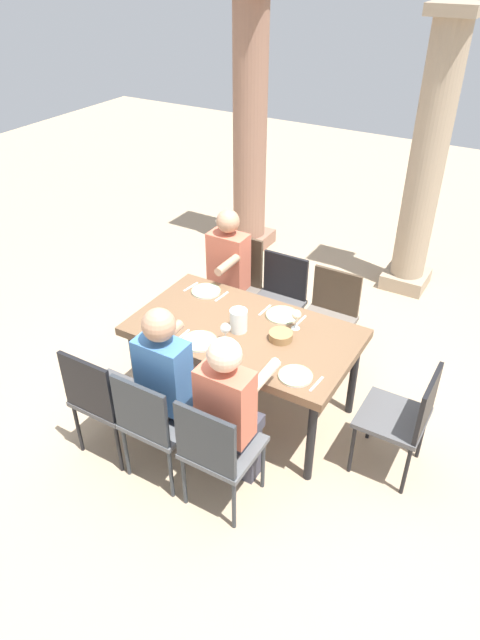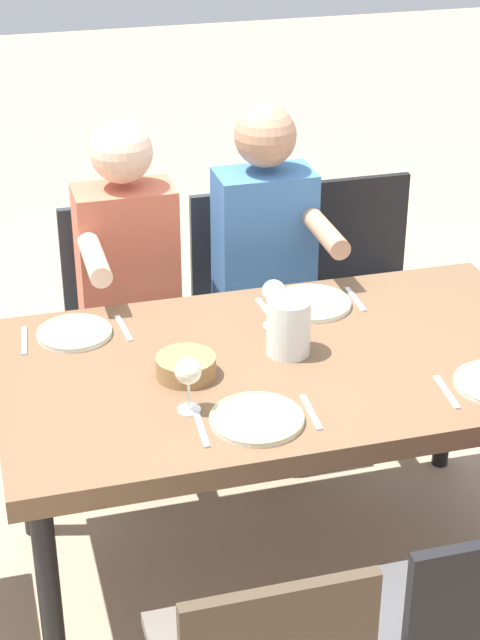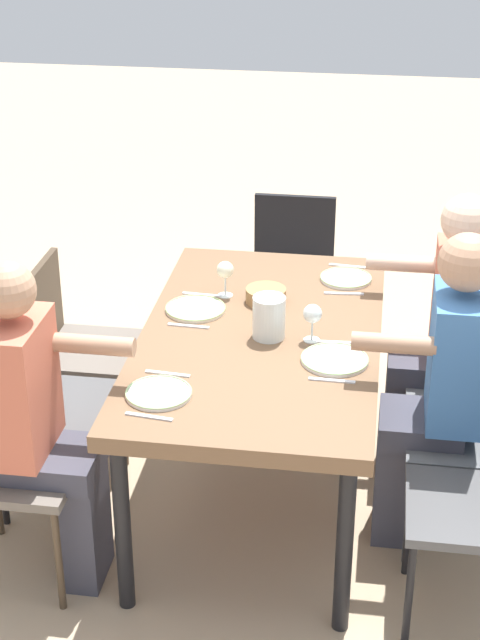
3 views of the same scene
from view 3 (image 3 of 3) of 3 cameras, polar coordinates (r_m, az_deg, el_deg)
The scene contains 25 objects.
ground_plane at distance 4.42m, azimuth 1.08°, elevation -9.74°, with size 16.00×16.00×0.00m, color tan.
dining_table at distance 4.04m, azimuth 1.17°, elevation -1.61°, with size 1.65×0.94×0.78m.
chair_mid_north at distance 4.18m, azimuth -11.35°, elevation -4.04°, with size 0.44×0.44×0.88m.
chair_east_north at distance 4.59m, azimuth -9.39°, elevation -1.12°, with size 0.44×0.44×0.87m.
chair_east_south at distance 4.41m, azimuth 13.30°, elevation -2.56°, with size 0.44×0.44×0.91m.
chair_head_east at distance 5.24m, azimuth 2.91°, elevation 2.85°, with size 0.44×0.44×0.87m.
diner_woman_green at distance 3.69m, azimuth -11.23°, elevation -5.48°, with size 0.35×0.49×1.29m.
diner_man_white at distance 4.32m, azimuth 11.19°, elevation -0.44°, with size 0.35×0.49×1.28m.
diner_guest_third at distance 3.88m, azimuth 11.07°, elevation -3.49°, with size 0.35×0.50×1.31m.
plate_0 at distance 3.59m, azimuth -4.61°, elevation -4.11°, with size 0.24×0.24×0.02m.
fork_0 at distance 3.47m, azimuth -5.15°, elevation -5.44°, with size 0.02×0.17×0.01m, color silver.
spoon_0 at distance 3.72m, azimuth -4.10°, elevation -3.03°, with size 0.02×0.17×0.01m, color silver.
plate_1 at distance 3.81m, azimuth 5.36°, elevation -2.22°, with size 0.26×0.26×0.02m.
wine_glass_1 at distance 3.91m, azimuth 4.11°, elevation 0.30°, with size 0.07×0.07×0.15m.
fork_1 at distance 3.69m, azimuth 5.20°, elevation -3.41°, with size 0.02×0.17×0.01m, color silver.
spoon_1 at distance 3.95m, azimuth 5.49°, elevation -1.26°, with size 0.02×0.17×0.01m, color silver.
plate_2 at distance 4.19m, azimuth -2.53°, elevation 0.65°, with size 0.25×0.25×0.02m.
wine_glass_2 at distance 4.27m, azimuth -0.84°, elevation 2.78°, with size 0.07×0.07×0.16m.
fork_2 at distance 4.06m, azimuth -2.92°, elevation -0.33°, with size 0.02×0.17×0.01m, color silver.
spoon_2 at distance 4.33m, azimuth -2.15°, elevation 1.44°, with size 0.02×0.17×0.01m, color silver.
plate_3 at distance 4.49m, azimuth 5.98°, elevation 2.36°, with size 0.23×0.23×0.02m.
fork_3 at distance 4.36m, azimuth 5.87°, elevation 1.50°, with size 0.02×0.17×0.01m, color silver.
spoon_3 at distance 4.63m, azimuth 6.08°, elevation 3.05°, with size 0.02×0.17×0.01m, color silver.
water_pitcher at distance 3.95m, azimuth 1.64°, elevation 0.04°, with size 0.13×0.13×0.17m.
bread_basket at distance 4.26m, azimuth 1.47°, elevation 1.41°, with size 0.17×0.17×0.06m, color #9E7547.
Camera 3 is at (-3.53, -0.45, 2.61)m, focal length 56.81 mm.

